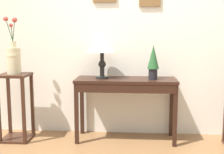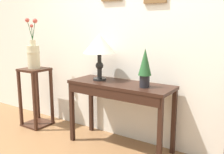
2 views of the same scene
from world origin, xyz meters
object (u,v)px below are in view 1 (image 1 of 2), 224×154
console_table (126,88)px  table_lamp (102,44)px  pedestal_stand_left (16,107)px  potted_plant_on_console (153,61)px  flower_vase_tall_left (14,57)px

console_table → table_lamp: 0.59m
pedestal_stand_left → table_lamp: bearing=4.9°
potted_plant_on_console → pedestal_stand_left: bearing=-178.1°
pedestal_stand_left → flower_vase_tall_left: bearing=137.2°
potted_plant_on_console → pedestal_stand_left: (-1.66, -0.05, -0.58)m
potted_plant_on_console → flower_vase_tall_left: bearing=-178.2°
table_lamp → potted_plant_on_console: table_lamp is taller
potted_plant_on_console → flower_vase_tall_left: size_ratio=0.60×
potted_plant_on_console → pedestal_stand_left: potted_plant_on_console is taller
potted_plant_on_console → flower_vase_tall_left: flower_vase_tall_left is taller
console_table → table_lamp: size_ratio=2.24×
table_lamp → flower_vase_tall_left: (-1.05, -0.09, -0.15)m
potted_plant_on_console → console_table: bearing=177.8°
pedestal_stand_left → flower_vase_tall_left: flower_vase_tall_left is taller
potted_plant_on_console → flower_vase_tall_left: (-1.66, -0.05, 0.04)m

